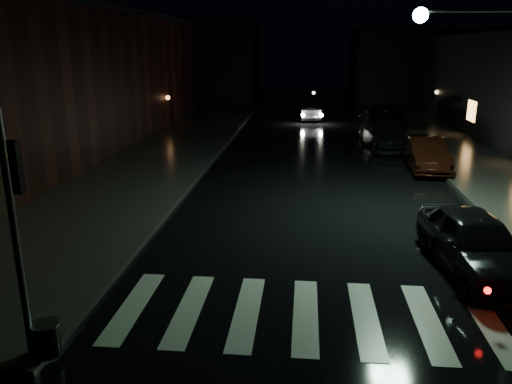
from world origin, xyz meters
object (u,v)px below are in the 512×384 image
(parked_car_b, at_px, (426,154))
(parked_car_d, at_px, (385,117))
(parked_car_a, at_px, (474,242))
(parked_car_c, at_px, (385,134))
(oncoming_car, at_px, (309,110))

(parked_car_b, height_order, parked_car_d, parked_car_d)
(parked_car_a, distance_m, parked_car_c, 15.48)
(parked_car_b, xyz_separation_m, oncoming_car, (-5.09, 15.40, -0.02))
(parked_car_b, bearing_deg, parked_car_a, -93.91)
(parked_car_b, height_order, oncoming_car, parked_car_b)
(parked_car_a, xyz_separation_m, parked_car_b, (1.21, 10.47, -0.03))
(parked_car_a, height_order, parked_car_c, parked_car_c)
(parked_car_c, bearing_deg, oncoming_car, 106.22)
(parked_car_a, xyz_separation_m, oncoming_car, (-3.88, 25.87, -0.05))
(parked_car_b, relative_size, oncoming_car, 1.03)
(parked_car_c, relative_size, oncoming_car, 1.26)
(parked_car_b, bearing_deg, parked_car_d, 92.70)
(parked_car_b, xyz_separation_m, parked_car_d, (0.00, 11.99, 0.01))
(parked_car_a, distance_m, oncoming_car, 26.16)
(parked_car_b, bearing_deg, parked_car_c, 104.77)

